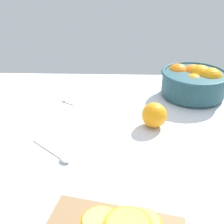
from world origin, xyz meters
TOP-DOWN VIEW (x-y plane):
  - ground_plane at (0.00, 0.00)cm, footprint 137.86×94.27cm
  - fruit_bowl at (27.70, 26.19)cm, footprint 24.15×24.15cm
  - loose_orange_2 at (11.18, 3.61)cm, footprint 7.72×7.72cm
  - spoon at (-15.95, -12.50)cm, footprint 12.81×11.20cm
  - herb_sprig_1 at (-18.59, 18.40)cm, footprint 5.55×3.81cm

SIDE VIEW (x-z plane):
  - ground_plane at x=0.00cm, z-range -3.00..0.00cm
  - herb_sprig_1 at x=-18.59cm, z-range -0.20..0.71cm
  - spoon at x=-15.95cm, z-range -0.07..0.93cm
  - loose_orange_2 at x=11.18cm, z-range 0.00..7.72cm
  - fruit_bowl at x=27.70cm, z-range -0.13..11.52cm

